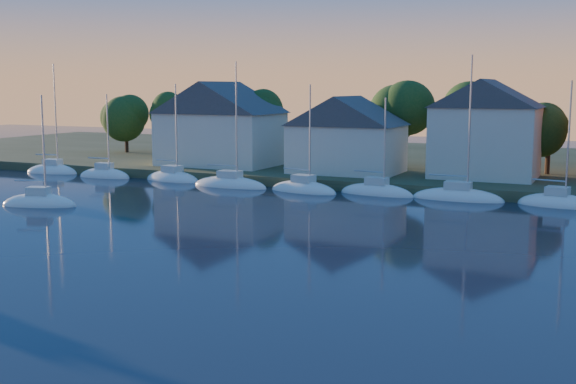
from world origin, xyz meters
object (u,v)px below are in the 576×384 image
Objects in this scene: clubhouse_centre at (347,134)px; clubhouse_east at (486,128)px; clubhouse_west at (221,122)px; drifting_sailboat_left at (39,205)px.

clubhouse_east is (14.00, 2.00, 0.87)m from clubhouse_centre.
clubhouse_west is at bearing -178.09° from clubhouse_east.
drifting_sailboat_left reaches higher than clubhouse_centre.
clubhouse_centre is 1.10× the size of drifting_sailboat_left.
clubhouse_east is 42.99m from drifting_sailboat_left.
clubhouse_west is 1.31× the size of drifting_sailboat_left.
clubhouse_west is 1.30× the size of clubhouse_east.
clubhouse_centre is at bearing -171.87° from clubhouse_east.
clubhouse_west is 30.02m from clubhouse_east.
clubhouse_east is 1.00× the size of drifting_sailboat_left.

